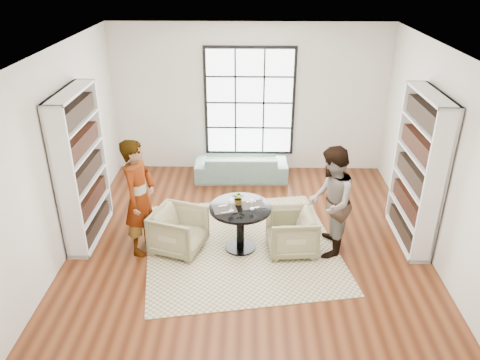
{
  "coord_description": "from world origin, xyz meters",
  "views": [
    {
      "loc": [
        0.01,
        -6.14,
        4.19
      ],
      "look_at": [
        -0.13,
        0.4,
        0.97
      ],
      "focal_mm": 35.0,
      "sensor_mm": 36.0,
      "label": 1
    }
  ],
  "objects_px": {
    "flower_centerpiece": "(239,198)",
    "person_right": "(330,202)",
    "person_left": "(140,197)",
    "wine_glass_left": "(231,202)",
    "sofa": "(241,166)",
    "armchair_right": "(291,232)",
    "pedestal_table": "(240,218)",
    "armchair_left": "(179,231)",
    "wine_glass_right": "(252,201)"
  },
  "relations": [
    {
      "from": "wine_glass_left",
      "to": "pedestal_table",
      "type": "bearing_deg",
      "value": 44.46
    },
    {
      "from": "person_right",
      "to": "flower_centerpiece",
      "type": "bearing_deg",
      "value": -83.54
    },
    {
      "from": "wine_glass_left",
      "to": "wine_glass_right",
      "type": "height_order",
      "value": "wine_glass_left"
    },
    {
      "from": "flower_centerpiece",
      "to": "person_right",
      "type": "bearing_deg",
      "value": -4.58
    },
    {
      "from": "person_left",
      "to": "flower_centerpiece",
      "type": "xyz_separation_m",
      "value": [
        1.47,
        0.11,
        -0.06
      ]
    },
    {
      "from": "person_right",
      "to": "flower_centerpiece",
      "type": "xyz_separation_m",
      "value": [
        -1.35,
        0.11,
        -0.01
      ]
    },
    {
      "from": "pedestal_table",
      "to": "person_right",
      "type": "xyz_separation_m",
      "value": [
        1.33,
        -0.04,
        0.32
      ]
    },
    {
      "from": "wine_glass_left",
      "to": "armchair_left",
      "type": "bearing_deg",
      "value": 173.93
    },
    {
      "from": "pedestal_table",
      "to": "flower_centerpiece",
      "type": "relative_size",
      "value": 4.37
    },
    {
      "from": "sofa",
      "to": "armchair_right",
      "type": "height_order",
      "value": "armchair_right"
    },
    {
      "from": "sofa",
      "to": "person_left",
      "type": "bearing_deg",
      "value": 58.86
    },
    {
      "from": "person_right",
      "to": "wine_glass_left",
      "type": "xyz_separation_m",
      "value": [
        -1.46,
        -0.09,
        0.04
      ]
    },
    {
      "from": "wine_glass_left",
      "to": "person_right",
      "type": "bearing_deg",
      "value": 3.54
    },
    {
      "from": "person_right",
      "to": "wine_glass_right",
      "type": "relative_size",
      "value": 9.58
    },
    {
      "from": "armchair_left",
      "to": "armchair_right",
      "type": "xyz_separation_m",
      "value": [
        1.72,
        0.0,
        -0.01
      ]
    },
    {
      "from": "armchair_left",
      "to": "wine_glass_right",
      "type": "height_order",
      "value": "wine_glass_right"
    },
    {
      "from": "armchair_right",
      "to": "wine_glass_left",
      "type": "distance_m",
      "value": 1.07
    },
    {
      "from": "person_left",
      "to": "wine_glass_left",
      "type": "xyz_separation_m",
      "value": [
        1.36,
        -0.09,
        -0.01
      ]
    },
    {
      "from": "armchair_left",
      "to": "wine_glass_left",
      "type": "relative_size",
      "value": 3.58
    },
    {
      "from": "sofa",
      "to": "person_right",
      "type": "relative_size",
      "value": 1.07
    },
    {
      "from": "wine_glass_right",
      "to": "flower_centerpiece",
      "type": "height_order",
      "value": "flower_centerpiece"
    },
    {
      "from": "person_left",
      "to": "flower_centerpiece",
      "type": "bearing_deg",
      "value": -71.26
    },
    {
      "from": "pedestal_table",
      "to": "wine_glass_left",
      "type": "distance_m",
      "value": 0.4
    },
    {
      "from": "armchair_right",
      "to": "flower_centerpiece",
      "type": "relative_size",
      "value": 3.42
    },
    {
      "from": "person_left",
      "to": "sofa",
      "type": "bearing_deg",
      "value": -15.43
    },
    {
      "from": "armchair_left",
      "to": "armchair_right",
      "type": "bearing_deg",
      "value": -71.21
    },
    {
      "from": "wine_glass_left",
      "to": "flower_centerpiece",
      "type": "distance_m",
      "value": 0.23
    },
    {
      "from": "pedestal_table",
      "to": "flower_centerpiece",
      "type": "bearing_deg",
      "value": 109.25
    },
    {
      "from": "sofa",
      "to": "armchair_left",
      "type": "bearing_deg",
      "value": 69.05
    },
    {
      "from": "sofa",
      "to": "armchair_right",
      "type": "distance_m",
      "value": 2.67
    },
    {
      "from": "armchair_left",
      "to": "armchair_right",
      "type": "relative_size",
      "value": 1.02
    },
    {
      "from": "wine_glass_right",
      "to": "pedestal_table",
      "type": "bearing_deg",
      "value": 159.31
    },
    {
      "from": "person_left",
      "to": "person_right",
      "type": "xyz_separation_m",
      "value": [
        2.82,
        0.0,
        -0.05
      ]
    },
    {
      "from": "sofa",
      "to": "armchair_right",
      "type": "xyz_separation_m",
      "value": [
        0.81,
        -2.54,
        0.06
      ]
    },
    {
      "from": "armchair_right",
      "to": "person_right",
      "type": "xyz_separation_m",
      "value": [
        0.55,
        0.0,
        0.53
      ]
    },
    {
      "from": "sofa",
      "to": "armchair_left",
      "type": "relative_size",
      "value": 2.48
    },
    {
      "from": "pedestal_table",
      "to": "wine_glass_left",
      "type": "bearing_deg",
      "value": -135.54
    },
    {
      "from": "person_left",
      "to": "flower_centerpiece",
      "type": "distance_m",
      "value": 1.47
    },
    {
      "from": "person_right",
      "to": "wine_glass_right",
      "type": "height_order",
      "value": "person_right"
    },
    {
      "from": "person_right",
      "to": "wine_glass_right",
      "type": "distance_m",
      "value": 1.15
    },
    {
      "from": "armchair_left",
      "to": "wine_glass_right",
      "type": "bearing_deg",
      "value": -72.51
    },
    {
      "from": "sofa",
      "to": "armchair_right",
      "type": "bearing_deg",
      "value": 106.4
    },
    {
      "from": "sofa",
      "to": "wine_glass_left",
      "type": "relative_size",
      "value": 8.88
    },
    {
      "from": "sofa",
      "to": "wine_glass_right",
      "type": "height_order",
      "value": "wine_glass_right"
    },
    {
      "from": "person_right",
      "to": "wine_glass_left",
      "type": "distance_m",
      "value": 1.46
    },
    {
      "from": "armchair_left",
      "to": "person_left",
      "type": "height_order",
      "value": "person_left"
    },
    {
      "from": "sofa",
      "to": "person_left",
      "type": "xyz_separation_m",
      "value": [
        -1.46,
        -2.54,
        0.64
      ]
    },
    {
      "from": "person_left",
      "to": "wine_glass_left",
      "type": "distance_m",
      "value": 1.36
    },
    {
      "from": "pedestal_table",
      "to": "armchair_right",
      "type": "distance_m",
      "value": 0.81
    },
    {
      "from": "armchair_left",
      "to": "wine_glass_left",
      "type": "xyz_separation_m",
      "value": [
        0.81,
        -0.09,
        0.56
      ]
    }
  ]
}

